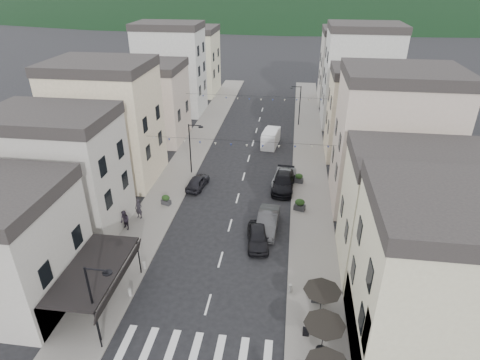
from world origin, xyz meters
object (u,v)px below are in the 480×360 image
at_px(delivery_van, 271,138).
at_px(pedestrian_a, 139,209).
at_px(parked_car_a, 258,237).
at_px(parked_car_d, 284,182).
at_px(parked_car_b, 268,222).
at_px(parked_car_c, 284,177).
at_px(parked_car_e, 198,182).
at_px(pedestrian_b, 125,220).

height_order(delivery_van, pedestrian_a, delivery_van).
height_order(parked_car_a, parked_car_d, parked_car_d).
relative_size(parked_car_b, parked_car_c, 1.04).
distance_m(delivery_van, pedestrian_a, 22.57).
height_order(parked_car_b, parked_car_d, parked_car_b).
distance_m(parked_car_b, pedestrian_a, 12.12).
distance_m(parked_car_e, pedestrian_a, 7.90).
bearing_deg(parked_car_c, delivery_van, 107.90).
bearing_deg(pedestrian_a, pedestrian_b, -91.91).
bearing_deg(parked_car_e, parked_car_a, 136.63).
distance_m(parked_car_d, delivery_van, 12.14).
height_order(parked_car_d, delivery_van, delivery_van).
bearing_deg(parked_car_c, parked_car_b, -90.74).
bearing_deg(parked_car_d, delivery_van, 103.75).
bearing_deg(pedestrian_b, delivery_van, 88.93).
relative_size(parked_car_b, delivery_van, 1.06).
bearing_deg(parked_car_c, pedestrian_a, -139.32).
xyz_separation_m(parked_car_a, parked_car_d, (1.80, 10.18, 0.04)).
relative_size(parked_car_a, delivery_van, 0.92).
xyz_separation_m(parked_car_c, delivery_van, (-2.18, 10.59, 0.40)).
bearing_deg(pedestrian_a, parked_car_e, 72.40).
bearing_deg(delivery_van, parked_car_e, -111.42).
bearing_deg(delivery_van, pedestrian_b, -111.06).
bearing_deg(pedestrian_b, parked_car_a, 25.05).
relative_size(parked_car_e, pedestrian_a, 2.03).
distance_m(parked_car_e, delivery_van, 14.69).
xyz_separation_m(parked_car_c, parked_car_d, (0.00, -1.36, 0.11)).
height_order(parked_car_d, parked_car_e, parked_car_d).
xyz_separation_m(parked_car_e, pedestrian_b, (-4.60, -8.79, 0.38)).
distance_m(parked_car_b, pedestrian_b, 12.81).
height_order(parked_car_b, pedestrian_b, pedestrian_b).
distance_m(delivery_van, pedestrian_b, 24.60).
relative_size(parked_car_d, delivery_van, 1.14).
bearing_deg(pedestrian_b, pedestrian_a, 101.89).
xyz_separation_m(parked_car_b, parked_car_d, (1.13, 7.89, -0.04)).
relative_size(parked_car_d, pedestrian_b, 2.89).
height_order(parked_car_b, parked_car_c, parked_car_b).
xyz_separation_m(delivery_van, pedestrian_b, (-11.62, -21.69, -0.02)).
bearing_deg(pedestrian_a, parked_car_a, 1.26).
xyz_separation_m(parked_car_c, parked_car_e, (-9.20, -2.32, 0.00)).
xyz_separation_m(parked_car_a, delivery_van, (-0.38, 22.12, 0.33)).
distance_m(parked_car_c, parked_car_d, 1.36).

